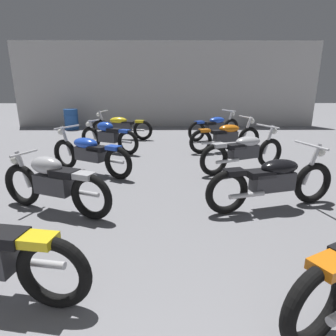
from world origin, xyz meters
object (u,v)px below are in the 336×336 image
object	(u,v)px
motorcycle_left_row_2	(53,183)
motorcycle_left_row_5	(121,126)
motorcycle_left_row_3	(89,153)
motorcycle_right_row_5	(215,126)
motorcycle_right_row_2	(273,180)
oil_drum	(71,119)
motorcycle_left_row_4	(108,136)
motorcycle_right_row_3	(244,151)
motorcycle_right_row_4	(226,136)

from	to	relation	value
motorcycle_left_row_2	motorcycle_left_row_5	world-z (taller)	motorcycle_left_row_5
motorcycle_left_row_3	motorcycle_right_row_5	world-z (taller)	same
motorcycle_left_row_2	motorcycle_right_row_2	xyz separation A→B (m)	(3.27, 0.10, -0.01)
motorcycle_left_row_2	oil_drum	world-z (taller)	motorcycle_left_row_2
motorcycle_left_row_3	motorcycle_left_row_4	bearing A→B (deg)	89.64
motorcycle_left_row_5	motorcycle_right_row_3	xyz separation A→B (m)	(3.23, -3.77, 0.00)
motorcycle_right_row_3	motorcycle_right_row_5	distance (m)	3.75
motorcycle_right_row_2	motorcycle_right_row_5	size ratio (longest dim) A/B	1.10
motorcycle_left_row_4	motorcycle_left_row_5	xyz separation A→B (m)	(0.07, 1.92, -0.01)
motorcycle_left_row_2	motorcycle_left_row_4	world-z (taller)	same
motorcycle_left_row_2	motorcycle_right_row_4	distance (m)	5.14
motorcycle_right_row_4	oil_drum	distance (m)	7.02
motorcycle_left_row_2	oil_drum	bearing A→B (deg)	105.92
motorcycle_left_row_4	oil_drum	world-z (taller)	motorcycle_left_row_4
motorcycle_right_row_4	oil_drum	xyz separation A→B (m)	(-5.64, 4.17, -0.03)
motorcycle_left_row_4	motorcycle_right_row_5	distance (m)	3.80
motorcycle_right_row_2	oil_drum	xyz separation A→B (m)	(-5.58, 7.97, -0.03)
motorcycle_right_row_3	motorcycle_right_row_5	world-z (taller)	same
motorcycle_left_row_4	oil_drum	distance (m)	4.80
motorcycle_left_row_4	motorcycle_right_row_4	distance (m)	3.29
motorcycle_right_row_5	oil_drum	xyz separation A→B (m)	(-5.65, 2.28, -0.03)
motorcycle_left_row_5	motorcycle_right_row_2	distance (m)	6.53
motorcycle_left_row_3	motorcycle_left_row_5	world-z (taller)	same
motorcycle_left_row_5	motorcycle_right_row_4	size ratio (longest dim) A/B	1.02
motorcycle_left_row_3	motorcycle_right_row_3	xyz separation A→B (m)	(3.31, 0.15, 0.00)
oil_drum	motorcycle_left_row_3	bearing A→B (deg)	-69.25
motorcycle_left_row_2	motorcycle_right_row_5	world-z (taller)	motorcycle_right_row_5
motorcycle_left_row_4	motorcycle_right_row_4	size ratio (longest dim) A/B	0.85
motorcycle_right_row_3	oil_drum	world-z (taller)	motorcycle_right_row_3
motorcycle_left_row_3	motorcycle_left_row_5	distance (m)	3.93
motorcycle_left_row_3	motorcycle_right_row_3	bearing A→B (deg)	2.63
motorcycle_right_row_2	motorcycle_right_row_3	world-z (taller)	same
motorcycle_left_row_4	motorcycle_left_row_2	bearing A→B (deg)	-90.76
motorcycle_right_row_2	motorcycle_right_row_5	distance (m)	5.70
motorcycle_left_row_5	motorcycle_right_row_5	size ratio (longest dim) A/B	1.11
motorcycle_left_row_2	motorcycle_right_row_3	world-z (taller)	motorcycle_right_row_3
motorcycle_left_row_4	oil_drum	xyz separation A→B (m)	(-2.35, 4.18, -0.03)
motorcycle_left_row_3	motorcycle_right_row_4	size ratio (longest dim) A/B	0.92
motorcycle_right_row_2	motorcycle_right_row_5	bearing A→B (deg)	89.27
motorcycle_right_row_3	motorcycle_right_row_2	bearing A→B (deg)	-92.28
motorcycle_right_row_3	motorcycle_right_row_5	bearing A→B (deg)	90.08
motorcycle_left_row_3	motorcycle_left_row_2	bearing A→B (deg)	-91.18
motorcycle_left_row_4	motorcycle_right_row_3	world-z (taller)	motorcycle_right_row_3
motorcycle_right_row_2	oil_drum	bearing A→B (deg)	124.96
motorcycle_left_row_2	motorcycle_right_row_2	world-z (taller)	motorcycle_right_row_2
motorcycle_left_row_3	motorcycle_right_row_3	world-z (taller)	same
motorcycle_left_row_5	motorcycle_left_row_2	bearing A→B (deg)	-91.19
motorcycle_right_row_5	motorcycle_right_row_2	bearing A→B (deg)	-90.73
motorcycle_left_row_2	motorcycle_right_row_3	xyz separation A→B (m)	(3.35, 2.05, -0.01)
motorcycle_left_row_4	motorcycle_right_row_2	world-z (taller)	motorcycle_right_row_2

